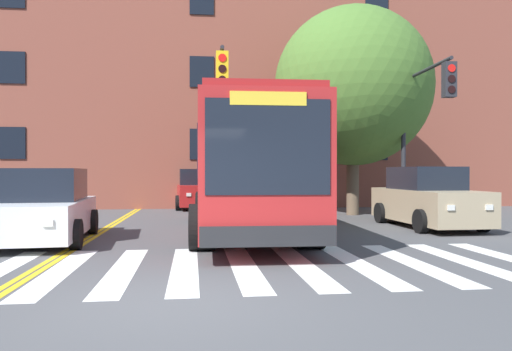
% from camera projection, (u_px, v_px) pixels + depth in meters
% --- Properties ---
extents(ground_plane, '(120.00, 120.00, 0.00)m').
position_uv_depth(ground_plane, '(170.00, 302.00, 6.38)').
color(ground_plane, '#4C4C4F').
extents(crosswalk, '(11.92, 4.42, 0.01)m').
position_uv_depth(crosswalk, '(215.00, 267.00, 8.72)').
color(crosswalk, white).
rests_on(crosswalk, ground).
extents(lane_line_yellow_inner, '(0.12, 36.00, 0.01)m').
position_uv_depth(lane_line_yellow_inner, '(136.00, 209.00, 22.29)').
color(lane_line_yellow_inner, gold).
rests_on(lane_line_yellow_inner, ground).
extents(lane_line_yellow_outer, '(0.12, 36.00, 0.01)m').
position_uv_depth(lane_line_yellow_outer, '(140.00, 209.00, 22.30)').
color(lane_line_yellow_outer, gold).
rests_on(lane_line_yellow_outer, ground).
extents(city_bus, '(3.02, 10.70, 3.34)m').
position_uv_depth(city_bus, '(245.00, 168.00, 13.99)').
color(city_bus, '#B22323').
rests_on(city_bus, ground).
extents(car_white_near_lane, '(2.40, 4.63, 1.75)m').
position_uv_depth(car_white_near_lane, '(44.00, 209.00, 11.91)').
color(car_white_near_lane, white).
rests_on(car_white_near_lane, ground).
extents(car_tan_far_lane, '(2.14, 4.63, 1.83)m').
position_uv_depth(car_tan_far_lane, '(427.00, 199.00, 15.11)').
color(car_tan_far_lane, tan).
rests_on(car_tan_far_lane, ground).
extents(car_red_behind_bus, '(2.42, 4.67, 1.81)m').
position_uv_depth(car_red_behind_bus, '(197.00, 190.00, 23.15)').
color(car_red_behind_bus, '#AD1E1E').
rests_on(car_red_behind_bus, ground).
extents(traffic_light_near_corner, '(0.35, 3.68, 5.25)m').
position_uv_depth(traffic_light_near_corner, '(421.00, 113.00, 16.10)').
color(traffic_light_near_corner, '#28282D').
rests_on(traffic_light_near_corner, ground).
extents(traffic_light_overhead, '(0.34, 4.19, 5.49)m').
position_uv_depth(traffic_light_overhead, '(220.00, 107.00, 16.04)').
color(traffic_light_overhead, '#28282D').
rests_on(traffic_light_overhead, ground).
extents(street_tree_curbside_large, '(7.62, 7.75, 8.07)m').
position_uv_depth(street_tree_curbside_large, '(353.00, 87.00, 19.41)').
color(street_tree_curbside_large, brown).
rests_on(street_tree_curbside_large, ground).
extents(building_facade, '(41.12, 7.43, 11.76)m').
position_uv_depth(building_facade, '(202.00, 92.00, 26.28)').
color(building_facade, brown).
rests_on(building_facade, ground).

